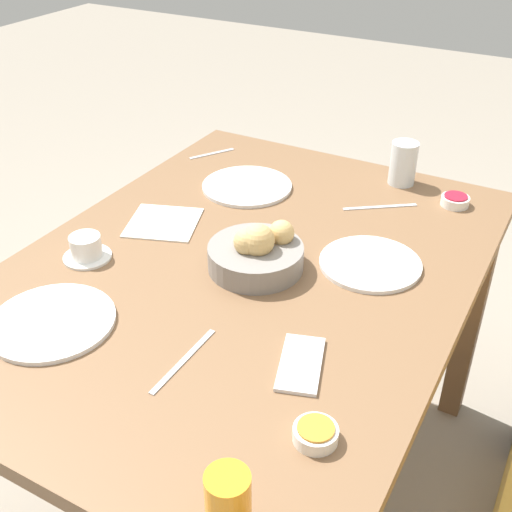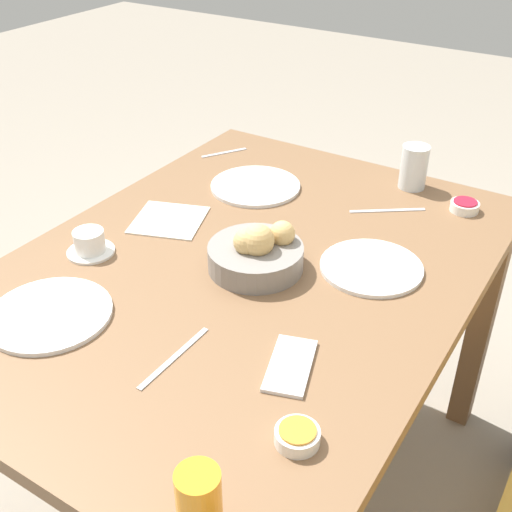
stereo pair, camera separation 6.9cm
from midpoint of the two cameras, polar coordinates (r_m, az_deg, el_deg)
ground_plane at (r=1.97m, az=0.25°, el=-19.98°), size 10.00×10.00×0.00m
dining_table at (r=1.49m, az=0.31°, el=-3.98°), size 1.31×0.96×0.78m
bread_basket at (r=1.40m, az=1.52°, el=0.28°), size 0.21×0.21×0.11m
plate_near_left at (r=1.76m, az=1.09°, el=6.22°), size 0.24×0.24×0.01m
plate_near_right at (r=1.33m, az=-16.45°, el=-5.02°), size 0.25×0.25×0.01m
plate_far_center at (r=1.44m, az=11.57°, el=-1.00°), size 0.23×0.23×0.01m
juice_glass at (r=0.90m, az=-2.72°, el=-21.25°), size 0.06×0.06×0.12m
water_tumbler at (r=1.80m, az=14.94°, el=7.64°), size 0.07×0.07×0.12m
coffee_cup at (r=1.50m, az=-13.30°, el=1.08°), size 0.11×0.11×0.06m
jam_bowl_berry at (r=1.73m, az=19.15°, el=4.19°), size 0.07×0.07×0.03m
jam_bowl_honey at (r=1.04m, az=5.67°, el=-15.67°), size 0.07×0.07×0.03m
fork_silver at (r=1.69m, az=12.76°, el=3.95°), size 0.12×0.16×0.00m
knife_silver at (r=1.19m, az=-5.59°, el=-8.99°), size 0.19×0.01×0.00m
spoon_coffee at (r=1.97m, az=-1.83°, el=9.15°), size 0.13×0.09×0.00m
napkin at (r=1.61m, az=-6.54°, el=3.18°), size 0.21×0.21×0.00m
cell_phone at (r=1.17m, az=4.79°, el=-9.70°), size 0.17×0.12×0.01m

